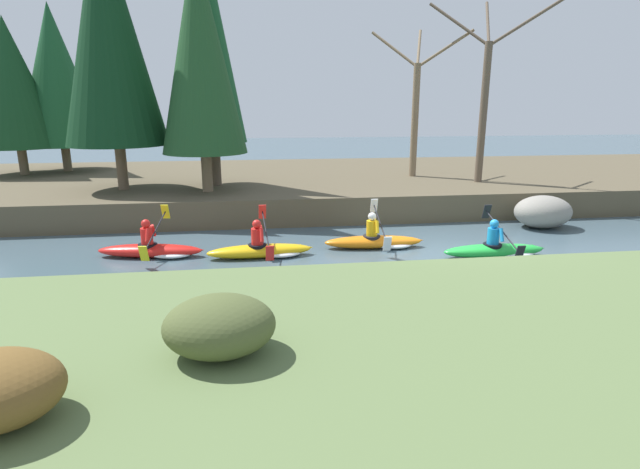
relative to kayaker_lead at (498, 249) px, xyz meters
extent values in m
plane|color=#425660|center=(-1.18, 0.44, -0.20)|extent=(90.00, 90.00, 0.00)
cube|color=#5B7042|center=(-1.18, -5.61, 0.14)|extent=(44.00, 7.14, 0.68)
cube|color=brown|center=(-1.18, 9.53, 0.26)|extent=(44.00, 11.43, 0.92)
cylinder|color=#7A664C|center=(-15.89, 11.02, 1.30)|extent=(0.36, 0.36, 1.15)
cone|color=#143D1E|center=(-15.89, 11.02, 4.46)|extent=(3.52, 3.52, 5.18)
cylinder|color=#7A664C|center=(-14.43, 11.88, 1.29)|extent=(0.36, 0.36, 1.13)
cone|color=#194C28|center=(-14.43, 11.88, 4.80)|extent=(3.54, 3.54, 5.88)
cylinder|color=brown|center=(-10.80, 6.55, 1.50)|extent=(0.36, 0.36, 1.55)
cone|color=#0F3319|center=(-10.80, 6.55, 5.99)|extent=(3.39, 3.39, 7.43)
cylinder|color=#7A664C|center=(-7.82, 5.73, 1.38)|extent=(0.36, 0.36, 1.32)
cone|color=#1E4723|center=(-7.82, 5.73, 5.33)|extent=(2.82, 2.82, 6.57)
cylinder|color=brown|center=(-7.60, 7.02, 1.51)|extent=(0.36, 0.36, 1.57)
cone|color=#194C28|center=(-7.60, 7.02, 5.69)|extent=(2.34, 2.34, 6.78)
cylinder|color=#7A664C|center=(0.34, 8.33, 2.96)|extent=(0.28, 0.28, 4.47)
cylinder|color=#7A664C|center=(-0.43, 8.97, 5.75)|extent=(1.66, 1.42, 1.50)
cylinder|color=#7A664C|center=(1.16, 7.64, 5.66)|extent=(1.75, 1.49, 1.33)
cylinder|color=#7A664C|center=(0.67, 9.21, 5.84)|extent=(0.77, 1.88, 1.67)
cylinder|color=brown|center=(2.37, 6.47, 3.28)|extent=(0.28, 0.28, 5.11)
cylinder|color=brown|center=(1.49, 7.21, 6.49)|extent=(1.88, 1.60, 1.70)
cylinder|color=brown|center=(3.30, 5.69, 6.38)|extent=(1.98, 1.68, 1.50)
cylinder|color=brown|center=(2.74, 7.48, 6.59)|extent=(0.86, 2.13, 1.89)
ellipsoid|color=#4C562D|center=(-6.78, -5.58, 0.88)|extent=(1.47, 1.23, 0.80)
ellipsoid|color=green|center=(-0.12, 0.00, -0.03)|extent=(2.71, 0.63, 0.34)
cone|color=green|center=(1.12, -0.01, -0.01)|extent=(0.35, 0.20, 0.20)
cylinder|color=black|center=(-0.17, 0.00, 0.12)|extent=(0.48, 0.48, 0.08)
cylinder|color=#1984CC|center=(-0.17, 0.00, 0.37)|extent=(0.30, 0.30, 0.42)
sphere|color=#1E89D1|center=(-0.17, 0.00, 0.69)|extent=(0.23, 0.23, 0.23)
cylinder|color=#1984CC|center=(-0.06, 0.24, 0.45)|extent=(0.09, 0.23, 0.35)
cylinder|color=#1984CC|center=(-0.07, -0.24, 0.45)|extent=(0.09, 0.23, 0.35)
cylinder|color=black|center=(0.06, 0.00, 0.49)|extent=(0.05, 1.91, 0.65)
cube|color=black|center=(0.07, 0.95, 0.80)|extent=(0.20, 0.16, 0.41)
cube|color=black|center=(0.05, -0.95, 0.18)|extent=(0.20, 0.16, 0.41)
ellipsoid|color=white|center=(0.43, 0.00, -0.11)|extent=(1.11, 0.71, 0.18)
ellipsoid|color=orange|center=(-3.03, 1.24, -0.03)|extent=(2.73, 0.74, 0.34)
cone|color=orange|center=(-1.79, 1.18, -0.01)|extent=(0.36, 0.22, 0.20)
cylinder|color=black|center=(-3.08, 1.24, 0.12)|extent=(0.50, 0.50, 0.08)
cylinder|color=yellow|center=(-3.08, 1.24, 0.37)|extent=(0.32, 0.32, 0.42)
sphere|color=white|center=(-3.08, 1.24, 0.69)|extent=(0.24, 0.24, 0.23)
cylinder|color=yellow|center=(-2.97, 1.48, 0.45)|extent=(0.10, 0.23, 0.35)
cylinder|color=yellow|center=(-2.99, 1.00, 0.45)|extent=(0.10, 0.23, 0.35)
cylinder|color=black|center=(-2.85, 1.23, 0.49)|extent=(0.14, 1.91, 0.65)
cube|color=white|center=(-2.80, 2.18, 0.80)|extent=(0.21, 0.17, 0.41)
cube|color=white|center=(-2.90, 0.28, 0.18)|extent=(0.21, 0.17, 0.41)
ellipsoid|color=white|center=(-2.48, 1.21, -0.11)|extent=(1.13, 0.76, 0.18)
ellipsoid|color=yellow|center=(-6.16, 0.80, -0.03)|extent=(2.73, 0.76, 0.34)
cone|color=yellow|center=(-4.92, 0.87, -0.01)|extent=(0.36, 0.22, 0.20)
cylinder|color=black|center=(-6.21, 0.79, 0.12)|extent=(0.51, 0.51, 0.08)
cylinder|color=red|center=(-6.21, 0.79, 0.37)|extent=(0.32, 0.32, 0.42)
sphere|color=red|center=(-6.21, 0.79, 0.69)|extent=(0.24, 0.24, 0.23)
cylinder|color=red|center=(-6.13, 1.04, 0.45)|extent=(0.10, 0.23, 0.35)
cylinder|color=red|center=(-6.10, 0.56, 0.45)|extent=(0.10, 0.23, 0.35)
cylinder|color=black|center=(-5.98, 0.81, 0.49)|extent=(0.15, 1.91, 0.65)
cube|color=red|center=(-6.04, 1.76, 0.80)|extent=(0.21, 0.17, 0.41)
cube|color=red|center=(-5.93, -0.14, 0.18)|extent=(0.21, 0.17, 0.41)
ellipsoid|color=white|center=(-5.62, 0.83, -0.11)|extent=(1.14, 0.77, 0.18)
ellipsoid|color=red|center=(-8.99, 1.21, -0.03)|extent=(2.76, 0.96, 0.34)
cone|color=red|center=(-7.76, 1.05, -0.01)|extent=(0.37, 0.25, 0.20)
cylinder|color=black|center=(-9.04, 1.22, 0.12)|extent=(0.54, 0.54, 0.08)
cylinder|color=red|center=(-9.04, 1.22, 0.37)|extent=(0.34, 0.34, 0.42)
sphere|color=red|center=(-9.04, 1.22, 0.69)|extent=(0.26, 0.26, 0.23)
cylinder|color=red|center=(-8.91, 1.45, 0.45)|extent=(0.12, 0.24, 0.35)
cylinder|color=red|center=(-8.97, 0.97, 0.45)|extent=(0.12, 0.24, 0.35)
cylinder|color=black|center=(-8.81, 1.19, 0.49)|extent=(0.30, 1.90, 0.65)
cube|color=yellow|center=(-8.68, 2.13, 0.80)|extent=(0.22, 0.18, 0.41)
cube|color=yellow|center=(-8.94, 0.25, 0.18)|extent=(0.22, 0.18, 0.41)
ellipsoid|color=white|center=(-8.45, 1.14, -0.11)|extent=(1.18, 0.84, 0.18)
ellipsoid|color=gray|center=(2.89, 2.76, 0.32)|extent=(1.83, 1.44, 1.04)
camera|label=1|loc=(-6.29, -11.70, 3.72)|focal=28.00mm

